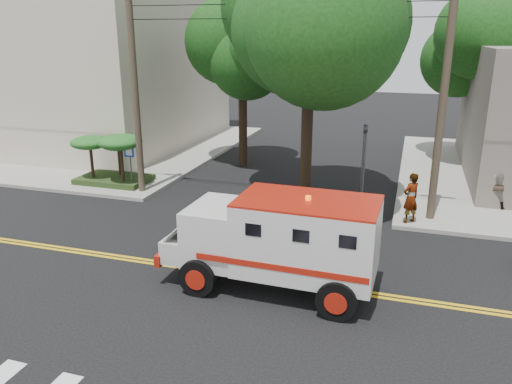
% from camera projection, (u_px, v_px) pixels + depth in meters
% --- Properties ---
extents(ground, '(100.00, 100.00, 0.00)m').
position_uv_depth(ground, '(208.00, 271.00, 14.70)').
color(ground, black).
rests_on(ground, ground).
extents(sidewalk_nw, '(17.00, 17.00, 0.15)m').
position_uv_depth(sidewalk_nw, '(90.00, 145.00, 30.81)').
color(sidewalk_nw, gray).
rests_on(sidewalk_nw, ground).
extents(building_left, '(16.00, 14.00, 10.00)m').
position_uv_depth(building_left, '(69.00, 59.00, 31.21)').
color(building_left, '#BEB69C').
rests_on(building_left, sidewalk_nw).
extents(utility_pole_left, '(0.28, 0.28, 9.00)m').
position_uv_depth(utility_pole_left, '(135.00, 89.00, 20.39)').
color(utility_pole_left, '#382D23').
rests_on(utility_pole_left, ground).
extents(utility_pole_right, '(0.28, 0.28, 9.00)m').
position_uv_depth(utility_pole_right, '(443.00, 100.00, 17.18)').
color(utility_pole_right, '#382D23').
rests_on(utility_pole_right, ground).
extents(tree_main, '(6.08, 5.70, 9.85)m').
position_uv_depth(tree_main, '(321.00, 18.00, 17.61)').
color(tree_main, black).
rests_on(tree_main, ground).
extents(tree_left, '(4.48, 4.20, 7.70)m').
position_uv_depth(tree_left, '(247.00, 54.00, 24.45)').
color(tree_left, black).
rests_on(tree_left, ground).
extents(tree_right, '(4.80, 4.50, 8.20)m').
position_uv_depth(tree_right, '(493.00, 46.00, 24.67)').
color(tree_right, black).
rests_on(tree_right, ground).
extents(traffic_signal, '(0.15, 0.18, 3.60)m').
position_uv_depth(traffic_signal, '(363.00, 162.00, 18.03)').
color(traffic_signal, '#3F3F42').
rests_on(traffic_signal, ground).
extents(accessibility_sign, '(0.45, 0.10, 2.02)m').
position_uv_depth(accessibility_sign, '(130.00, 161.00, 21.67)').
color(accessibility_sign, '#3F3F42').
rests_on(accessibility_sign, ground).
extents(palm_planter, '(3.52, 2.63, 2.36)m').
position_uv_depth(palm_planter, '(111.00, 151.00, 22.35)').
color(palm_planter, '#1E3314').
rests_on(palm_planter, sidewalk_nw).
extents(armored_truck, '(5.86, 2.48, 2.64)m').
position_uv_depth(armored_truck, '(279.00, 238.00, 13.23)').
color(armored_truck, beige).
rests_on(armored_truck, ground).
extents(pedestrian_a, '(0.79, 0.79, 1.84)m').
position_uv_depth(pedestrian_a, '(411.00, 198.00, 17.79)').
color(pedestrian_a, gray).
rests_on(pedestrian_a, sidewalk_ne).
extents(pedestrian_b, '(1.06, 0.92, 1.88)m').
position_uv_depth(pedestrian_b, '(497.00, 184.00, 19.37)').
color(pedestrian_b, gray).
rests_on(pedestrian_b, sidewalk_ne).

